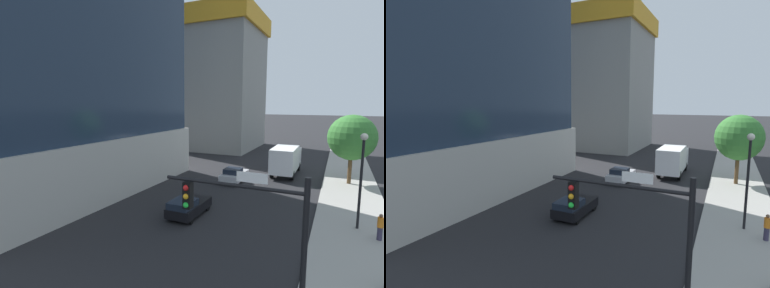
{
  "view_description": "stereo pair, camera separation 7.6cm",
  "coord_description": "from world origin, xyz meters",
  "views": [
    {
      "loc": [
        7.64,
        -5.19,
        8.12
      ],
      "look_at": [
        0.79,
        8.76,
        5.96
      ],
      "focal_mm": 28.27,
      "sensor_mm": 36.0,
      "label": 1
    },
    {
      "loc": [
        7.71,
        -5.16,
        8.12
      ],
      "look_at": [
        0.79,
        8.76,
        5.96
      ],
      "focal_mm": 28.27,
      "sensor_mm": 36.0,
      "label": 2
    }
  ],
  "objects": [
    {
      "name": "car_black",
      "position": [
        -1.78,
        13.36,
        0.7
      ],
      "size": [
        1.84,
        4.09,
        1.39
      ],
      "color": "black",
      "rests_on": "ground"
    },
    {
      "name": "pedestrian_orange_shirt",
      "position": [
        10.1,
        14.59,
        0.94
      ],
      "size": [
        0.34,
        0.34,
        1.57
      ],
      "color": "#38334C",
      "rests_on": "sidewalk"
    },
    {
      "name": "construction_building",
      "position": [
        -13.34,
        46.24,
        12.9
      ],
      "size": [
        16.61,
        23.24,
        31.84
      ],
      "color": "gray",
      "rests_on": "ground"
    },
    {
      "name": "traffic_light_pole",
      "position": [
        4.89,
        4.9,
        3.98
      ],
      "size": [
        5.31,
        0.48,
        5.57
      ],
      "color": "black",
      "rests_on": "sidewalk"
    },
    {
      "name": "street_lamp",
      "position": [
        9.02,
        15.88,
        4.11
      ],
      "size": [
        0.44,
        0.44,
        6.09
      ],
      "color": "black",
      "rests_on": "sidewalk"
    },
    {
      "name": "street_tree",
      "position": [
        8.77,
        27.68,
        4.71
      ],
      "size": [
        4.43,
        4.43,
        6.79
      ],
      "color": "brown",
      "rests_on": "sidewalk"
    },
    {
      "name": "car_silver",
      "position": [
        -1.78,
        23.79,
        0.73
      ],
      "size": [
        1.9,
        4.18,
        1.48
      ],
      "color": "#B7B7BC",
      "rests_on": "ground"
    },
    {
      "name": "sidewalk",
      "position": [
        8.85,
        20.0,
        0.07
      ],
      "size": [
        4.84,
        120.0,
        0.15
      ],
      "primitive_type": "cube",
      "color": "#9E9B93",
      "rests_on": "ground"
    },
    {
      "name": "box_truck",
      "position": [
        2.42,
        29.35,
        1.8
      ],
      "size": [
        2.42,
        7.4,
        3.21
      ],
      "color": "silver",
      "rests_on": "ground"
    }
  ]
}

